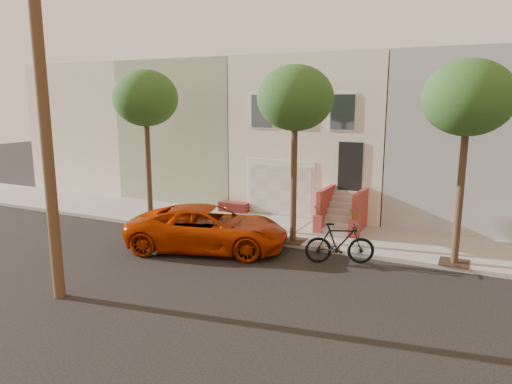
% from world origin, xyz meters
% --- Properties ---
extents(ground, '(90.00, 90.00, 0.00)m').
position_xyz_m(ground, '(0.00, 0.00, 0.00)').
color(ground, black).
rests_on(ground, ground).
extents(sidewalk, '(40.00, 3.70, 0.15)m').
position_xyz_m(sidewalk, '(0.00, 5.35, 0.07)').
color(sidewalk, '#99978B').
rests_on(sidewalk, ground).
extents(house_row, '(33.10, 11.70, 7.00)m').
position_xyz_m(house_row, '(0.00, 11.19, 3.64)').
color(house_row, beige).
rests_on(house_row, sidewalk).
extents(tree_left, '(2.70, 2.57, 6.30)m').
position_xyz_m(tree_left, '(-5.50, 3.90, 5.26)').
color(tree_left, '#2D2116').
rests_on(tree_left, sidewalk).
extents(tree_mid, '(2.70, 2.57, 6.30)m').
position_xyz_m(tree_mid, '(1.00, 3.90, 5.26)').
color(tree_mid, '#2D2116').
rests_on(tree_mid, sidewalk).
extents(tree_right, '(2.70, 2.57, 6.30)m').
position_xyz_m(tree_right, '(6.50, 3.90, 5.26)').
color(tree_right, '#2D2116').
rests_on(tree_right, sidewalk).
extents(pickup_truck, '(6.13, 4.10, 1.56)m').
position_xyz_m(pickup_truck, '(-1.50, 2.05, 0.78)').
color(pickup_truck, '#AB2A00').
rests_on(pickup_truck, ground).
extents(motorcycle, '(2.32, 1.44, 1.35)m').
position_xyz_m(motorcycle, '(3.09, 2.67, 0.68)').
color(motorcycle, black).
rests_on(motorcycle, ground).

